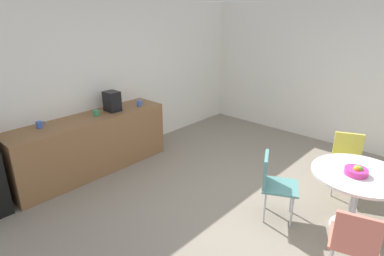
# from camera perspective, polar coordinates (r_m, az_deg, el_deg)

# --- Properties ---
(ground_plane) EXTENTS (6.00, 6.00, 0.00)m
(ground_plane) POSITION_cam_1_polar(r_m,az_deg,el_deg) (4.27, 12.43, -15.12)
(ground_plane) COLOR gray
(wall_back) EXTENTS (6.00, 0.10, 2.60)m
(wall_back) POSITION_cam_1_polar(r_m,az_deg,el_deg) (5.67, -13.77, 8.25)
(wall_back) COLOR white
(wall_back) RESTS_ON ground_plane
(wall_side_right) EXTENTS (0.10, 6.00, 2.60)m
(wall_side_right) POSITION_cam_1_polar(r_m,az_deg,el_deg) (6.41, 27.19, 7.96)
(wall_side_right) COLOR white
(wall_side_right) RESTS_ON ground_plane
(counter_block) EXTENTS (2.49, 0.60, 0.90)m
(counter_block) POSITION_cam_1_polar(r_m,az_deg,el_deg) (5.26, -17.44, -2.82)
(counter_block) COLOR brown
(counter_block) RESTS_ON ground_plane
(round_table) EXTENTS (1.03, 1.03, 0.74)m
(round_table) POSITION_cam_1_polar(r_m,az_deg,el_deg) (4.12, 27.38, -8.97)
(round_table) COLOR silver
(round_table) RESTS_ON ground_plane
(chair_yellow) EXTENTS (0.55, 0.55, 0.83)m
(chair_yellow) POSITION_cam_1_polar(r_m,az_deg,el_deg) (4.98, 25.94, -4.51)
(chair_yellow) COLOR silver
(chair_yellow) RESTS_ON ground_plane
(chair_teal) EXTENTS (0.57, 0.57, 0.83)m
(chair_teal) POSITION_cam_1_polar(r_m,az_deg,el_deg) (4.03, 14.14, -8.82)
(chair_teal) COLOR silver
(chair_teal) RESTS_ON ground_plane
(chair_coral) EXTENTS (0.52, 0.52, 0.83)m
(chair_coral) POSITION_cam_1_polar(r_m,az_deg,el_deg) (3.36, 27.01, -17.28)
(chair_coral) COLOR silver
(chair_coral) RESTS_ON ground_plane
(fruit_bowl) EXTENTS (0.25, 0.25, 0.11)m
(fruit_bowl) POSITION_cam_1_polar(r_m,az_deg,el_deg) (3.99, 27.23, -6.83)
(fruit_bowl) COLOR #D8338C
(fruit_bowl) RESTS_ON round_table
(mug_white) EXTENTS (0.13, 0.08, 0.09)m
(mug_white) POSITION_cam_1_polar(r_m,az_deg,el_deg) (4.90, -25.55, 0.54)
(mug_white) COLOR #3F66BF
(mug_white) RESTS_ON counter_block
(mug_green) EXTENTS (0.13, 0.08, 0.09)m
(mug_green) POSITION_cam_1_polar(r_m,az_deg,el_deg) (5.13, -16.74, 2.58)
(mug_green) COLOR #338C59
(mug_green) RESTS_ON counter_block
(mug_red) EXTENTS (0.13, 0.08, 0.09)m
(mug_red) POSITION_cam_1_polar(r_m,az_deg,el_deg) (5.50, -9.38, 4.41)
(mug_red) COLOR #3F66BF
(mug_red) RESTS_ON counter_block
(coffee_maker) EXTENTS (0.20, 0.24, 0.32)m
(coffee_maker) POSITION_cam_1_polar(r_m,az_deg,el_deg) (5.28, -14.05, 4.64)
(coffee_maker) COLOR black
(coffee_maker) RESTS_ON counter_block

